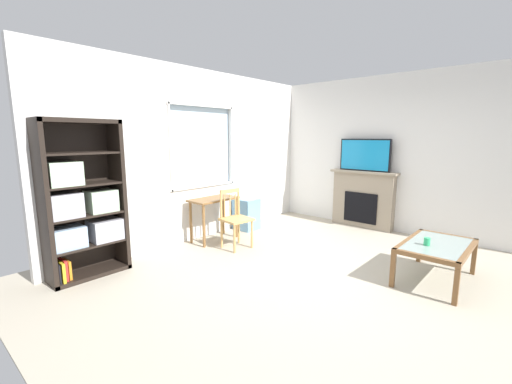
{
  "coord_description": "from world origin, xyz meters",
  "views": [
    {
      "loc": [
        -3.46,
        -1.95,
        1.7
      ],
      "look_at": [
        -0.17,
        0.99,
        0.95
      ],
      "focal_mm": 23.02,
      "sensor_mm": 36.0,
      "label": 1
    }
  ],
  "objects_px": {
    "desk_under_window": "(214,206)",
    "tv": "(365,155)",
    "plastic_drawer_unit": "(247,214)",
    "coffee_table": "(437,249)",
    "bookshelf": "(81,205)",
    "fireplace": "(363,199)",
    "wooden_chair": "(235,218)",
    "sippy_cup": "(427,241)"
  },
  "relations": [
    {
      "from": "plastic_drawer_unit",
      "to": "coffee_table",
      "type": "height_order",
      "value": "plastic_drawer_unit"
    },
    {
      "from": "desk_under_window",
      "to": "wooden_chair",
      "type": "relative_size",
      "value": 0.89
    },
    {
      "from": "fireplace",
      "to": "sippy_cup",
      "type": "distance_m",
      "value": 2.43
    },
    {
      "from": "tv",
      "to": "desk_under_window",
      "type": "bearing_deg",
      "value": 148.42
    },
    {
      "from": "plastic_drawer_unit",
      "to": "coffee_table",
      "type": "bearing_deg",
      "value": -91.94
    },
    {
      "from": "desk_under_window",
      "to": "tv",
      "type": "xyz_separation_m",
      "value": [
        2.4,
        -1.47,
        0.79
      ]
    },
    {
      "from": "wooden_chair",
      "to": "plastic_drawer_unit",
      "type": "relative_size",
      "value": 1.57
    },
    {
      "from": "tv",
      "to": "coffee_table",
      "type": "distance_m",
      "value": 2.55
    },
    {
      "from": "coffee_table",
      "to": "sippy_cup",
      "type": "bearing_deg",
      "value": 151.81
    },
    {
      "from": "wooden_chair",
      "to": "plastic_drawer_unit",
      "type": "height_order",
      "value": "wooden_chair"
    },
    {
      "from": "wooden_chair",
      "to": "coffee_table",
      "type": "relative_size",
      "value": 0.84
    },
    {
      "from": "fireplace",
      "to": "sippy_cup",
      "type": "bearing_deg",
      "value": -139.07
    },
    {
      "from": "plastic_drawer_unit",
      "to": "fireplace",
      "type": "bearing_deg",
      "value": -43.89
    },
    {
      "from": "bookshelf",
      "to": "desk_under_window",
      "type": "bearing_deg",
      "value": -3.2
    },
    {
      "from": "bookshelf",
      "to": "wooden_chair",
      "type": "distance_m",
      "value": 2.11
    },
    {
      "from": "desk_under_window",
      "to": "coffee_table",
      "type": "relative_size",
      "value": 0.75
    },
    {
      "from": "desk_under_window",
      "to": "coffee_table",
      "type": "bearing_deg",
      "value": -77.03
    },
    {
      "from": "sippy_cup",
      "to": "wooden_chair",
      "type": "bearing_deg",
      "value": 103.27
    },
    {
      "from": "desk_under_window",
      "to": "wooden_chair",
      "type": "xyz_separation_m",
      "value": [
        -0.02,
        -0.51,
        -0.11
      ]
    },
    {
      "from": "coffee_table",
      "to": "sippy_cup",
      "type": "distance_m",
      "value": 0.19
    },
    {
      "from": "fireplace",
      "to": "bookshelf",
      "type": "bearing_deg",
      "value": 160.19
    },
    {
      "from": "fireplace",
      "to": "coffee_table",
      "type": "height_order",
      "value": "fireplace"
    },
    {
      "from": "tv",
      "to": "fireplace",
      "type": "bearing_deg",
      "value": 0.0
    },
    {
      "from": "bookshelf",
      "to": "sippy_cup",
      "type": "relative_size",
      "value": 21.16
    },
    {
      "from": "desk_under_window",
      "to": "plastic_drawer_unit",
      "type": "relative_size",
      "value": 1.41
    },
    {
      "from": "bookshelf",
      "to": "coffee_table",
      "type": "xyz_separation_m",
      "value": [
        2.71,
        -3.25,
        -0.5
      ]
    },
    {
      "from": "wooden_chair",
      "to": "bookshelf",
      "type": "bearing_deg",
      "value": 162.35
    },
    {
      "from": "bookshelf",
      "to": "fireplace",
      "type": "distance_m",
      "value": 4.69
    },
    {
      "from": "tv",
      "to": "sippy_cup",
      "type": "xyz_separation_m",
      "value": [
        -1.82,
        -1.59,
        -0.86
      ]
    },
    {
      "from": "desk_under_window",
      "to": "plastic_drawer_unit",
      "type": "bearing_deg",
      "value": 3.44
    },
    {
      "from": "bookshelf",
      "to": "fireplace",
      "type": "height_order",
      "value": "bookshelf"
    },
    {
      "from": "fireplace",
      "to": "sippy_cup",
      "type": "height_order",
      "value": "fireplace"
    },
    {
      "from": "wooden_chair",
      "to": "sippy_cup",
      "type": "distance_m",
      "value": 2.62
    },
    {
      "from": "plastic_drawer_unit",
      "to": "sippy_cup",
      "type": "distance_m",
      "value": 3.13
    },
    {
      "from": "coffee_table",
      "to": "bookshelf",
      "type": "bearing_deg",
      "value": 129.79
    },
    {
      "from": "wooden_chair",
      "to": "plastic_drawer_unit",
      "type": "xyz_separation_m",
      "value": [
        0.85,
        0.56,
        -0.18
      ]
    },
    {
      "from": "plastic_drawer_unit",
      "to": "fireplace",
      "type": "relative_size",
      "value": 0.46
    },
    {
      "from": "wooden_chair",
      "to": "sippy_cup",
      "type": "relative_size",
      "value": 10.0
    },
    {
      "from": "desk_under_window",
      "to": "tv",
      "type": "height_order",
      "value": "tv"
    },
    {
      "from": "desk_under_window",
      "to": "plastic_drawer_unit",
      "type": "distance_m",
      "value": 0.88
    },
    {
      "from": "wooden_chair",
      "to": "coffee_table",
      "type": "xyz_separation_m",
      "value": [
        0.74,
        -2.63,
        -0.07
      ]
    },
    {
      "from": "plastic_drawer_unit",
      "to": "tv",
      "type": "distance_m",
      "value": 2.44
    }
  ]
}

